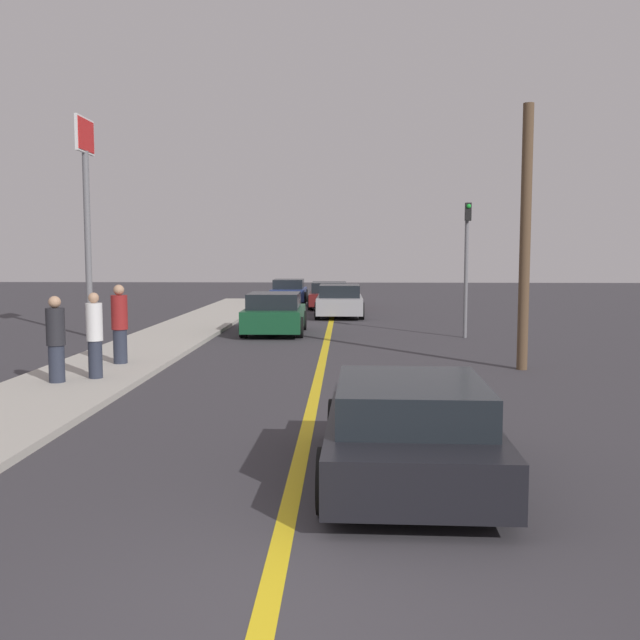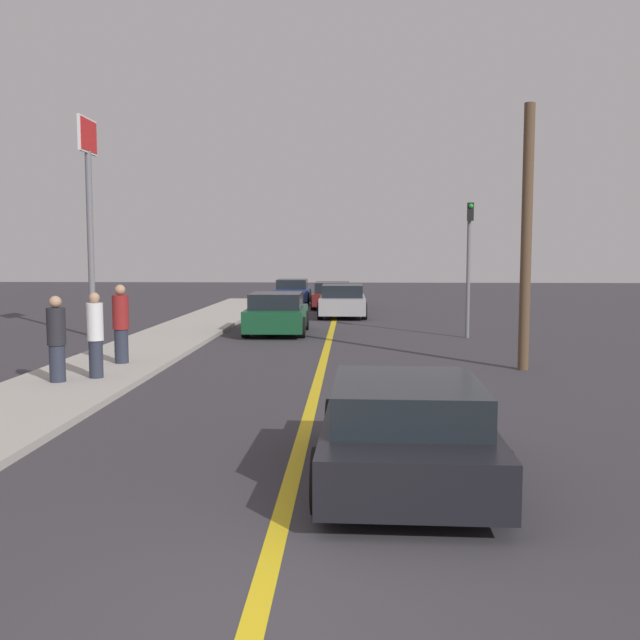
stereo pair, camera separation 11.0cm
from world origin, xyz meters
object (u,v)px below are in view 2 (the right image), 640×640
Objects in this scene: car_oncoming_far at (292,292)px; pedestrian_mid_group at (95,335)px; car_near_right_lane at (406,430)px; roadside_sign at (89,185)px; car_ahead_center at (277,314)px; traffic_light at (469,256)px; pedestrian_near_curb at (57,339)px; car_far_distant at (343,301)px; utility_pole at (526,239)px; pedestrian_far_standing at (121,324)px; car_parked_left_lot at (333,295)px.

pedestrian_mid_group is at bearing -95.97° from car_oncoming_far.
car_near_right_lane is 29.64m from car_oncoming_far.
roadside_sign is at bearing -109.48° from car_oncoming_far.
traffic_light is (6.09, -0.91, 1.91)m from car_ahead_center.
car_near_right_lane is 8.43m from pedestrian_near_curb.
traffic_light reaches higher than car_far_distant.
pedestrian_near_curb is (-2.64, -23.95, 0.34)m from car_oncoming_far.
car_far_distant is 16.85m from pedestrian_near_curb.
utility_pole is (9.09, 2.14, 1.98)m from pedestrian_mid_group.
car_oncoming_far is 16.77m from traffic_light.
pedestrian_mid_group is 12.17m from traffic_light.
pedestrian_mid_group is at bearing 135.74° from car_near_right_lane.
car_oncoming_far is 0.56× the size of roadside_sign.
pedestrian_near_curb is 0.94× the size of pedestrian_far_standing.
roadside_sign is (-11.88, -0.08, 2.21)m from traffic_light.
car_far_distant is 8.48m from traffic_light.
traffic_light is at bearing -67.02° from car_oncoming_far.
car_ahead_center is at bearing 73.44° from pedestrian_mid_group.
pedestrian_near_curb is 0.40× the size of traffic_light.
roadside_sign is at bearing 115.45° from pedestrian_far_standing.
pedestrian_mid_group is (-4.80, -15.47, 0.34)m from car_far_distant.
car_ahead_center reaches higher than car_far_distant.
car_oncoming_far reaches higher than car_parked_left_lot.
pedestrian_mid_group is (-2.04, -23.46, 0.37)m from car_oncoming_far.
pedestrian_mid_group is (0.60, 0.49, 0.03)m from pedestrian_near_curb.
car_parked_left_lot is 3.74m from car_oncoming_far.
roadside_sign is 13.69m from utility_pole.
pedestrian_near_curb is at bearing -101.15° from pedestrian_far_standing.
utility_pole reaches higher than pedestrian_mid_group.
car_far_distant is 5.01m from car_parked_left_lot.
car_ahead_center is 1.00× the size of car_oncoming_far.
car_ahead_center is 10.20m from pedestrian_near_curb.
utility_pole is at bearing 13.26° from pedestrian_mid_group.
car_ahead_center is 0.56× the size of roadside_sign.
roadside_sign is (-7.87, -7.30, 4.12)m from car_far_distant.
utility_pole reaches higher than pedestrian_near_curb.
car_near_right_lane is 26.43m from car_parked_left_lot.
traffic_light is 12.09m from roadside_sign.
car_near_right_lane is at bearing -45.57° from pedestrian_mid_group.
car_far_distant is 8.46m from car_oncoming_far.
pedestrian_near_curb reaches higher than car_oncoming_far.
roadside_sign is at bearing 153.66° from utility_pole.
car_near_right_lane is 9.88m from pedestrian_far_standing.
pedestrian_near_curb is (-3.32, -9.64, 0.31)m from car_ahead_center.
car_ahead_center is 9.56m from pedestrian_mid_group.
roadside_sign reaches higher than traffic_light.
utility_pole is (12.16, -6.02, -1.80)m from roadside_sign.
car_oncoming_far is 16.66m from roadside_sign.
car_near_right_lane is 2.25× the size of pedestrian_mid_group.
car_far_distant is (-1.02, 21.41, 0.07)m from car_near_right_lane.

